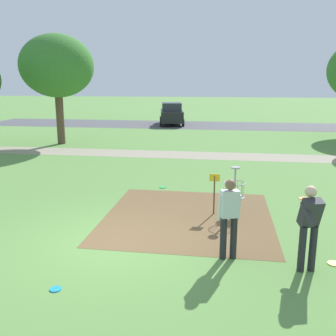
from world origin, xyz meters
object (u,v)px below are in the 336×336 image
Objects in this scene: disc_golf_basket at (232,190)px; tree_mid_center at (57,66)px; frisbee_mid_grass at (334,263)px; player_throwing at (309,223)px; parked_car_leftmost at (172,114)px; player_foreground_watching at (229,214)px; frisbee_by_tee at (56,289)px; frisbee_near_basket at (163,187)px.

tree_mid_center is at bearing 131.85° from disc_golf_basket.
player_throwing is at bearing -150.73° from frisbee_mid_grass.
disc_golf_basket is 3.33m from frisbee_mid_grass.
player_throwing is 0.38× the size of parked_car_leftmost.
frisbee_mid_grass is at bearing 29.27° from player_throwing.
tree_mid_center is (-9.68, 13.51, 3.46)m from player_foreground_watching.
frisbee_by_tee and frisbee_mid_grass have the same top height.
player_throwing is 4.86m from frisbee_by_tee.
parked_car_leftmost is (-1.59, 26.01, 0.91)m from frisbee_by_tee.
tree_mid_center is at bearing 131.52° from frisbee_near_basket.
frisbee_by_tee is at bearing -86.50° from parked_car_leftmost.
frisbee_near_basket is at bearing 132.93° from disc_golf_basket.
frisbee_mid_grass is 25.19m from parked_car_leftmost.
disc_golf_basket is at bearing 87.57° from player_foreground_watching.
disc_golf_basket is 5.73× the size of frisbee_near_basket.
frisbee_by_tee is 5.47m from frisbee_mid_grass.
frisbee_near_basket is (-2.33, 2.51, -0.74)m from disc_golf_basket.
frisbee_by_tee is at bearing -126.29° from disc_golf_basket.
frisbee_by_tee is (-4.55, -1.41, -0.98)m from player_throwing.
tree_mid_center reaches higher than frisbee_mid_grass.
frisbee_by_tee is at bearing -96.88° from frisbee_near_basket.
tree_mid_center is (-6.64, 15.22, 4.41)m from frisbee_by_tee.
disc_golf_basket is at bearing 115.88° from player_throwing.
tree_mid_center is at bearing -115.04° from parked_car_leftmost.
player_throwing is 7.06× the size of frisbee_near_basket.
frisbee_near_basket is 6.84m from frisbee_by_tee.
parked_car_leftmost is (-6.14, 24.60, -0.06)m from player_throwing.
frisbee_by_tee is at bearing -66.44° from tree_mid_center.
disc_golf_basket is 5.42× the size of frisbee_mid_grass.
frisbee_near_basket and frisbee_mid_grass have the same top height.
parked_car_leftmost is at bearing 104.02° from player_throwing.
player_foreground_watching is 0.38× the size of parked_car_leftmost.
tree_mid_center is (-7.46, 8.42, 4.41)m from frisbee_near_basket.
tree_mid_center is (-11.82, 13.46, 4.41)m from frisbee_mid_grass.
frisbee_by_tee is 26.07m from parked_car_leftmost.
tree_mid_center reaches higher than player_foreground_watching.
player_foreground_watching is at bearing -66.43° from frisbee_near_basket.
frisbee_near_basket is (-2.22, 5.09, -0.96)m from player_foreground_watching.
disc_golf_basket is at bearing 53.71° from frisbee_by_tee.
frisbee_mid_grass is (2.03, -2.53, -0.74)m from disc_golf_basket.
parked_car_leftmost reaches higher than disc_golf_basket.
disc_golf_basket is 0.22× the size of tree_mid_center.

